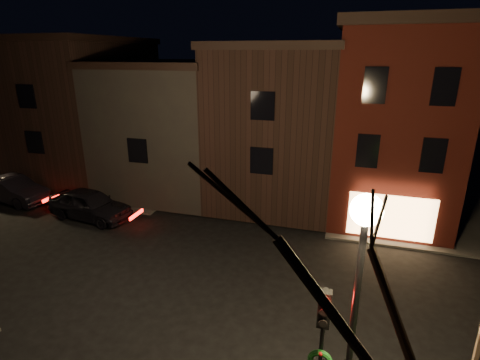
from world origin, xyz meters
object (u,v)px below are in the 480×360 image
object	(u,v)px
traffic_signal	(322,340)
parked_car_a	(90,204)
street_lamp_near	(360,264)
parked_car_b	(13,190)

from	to	relation	value
traffic_signal	parked_car_a	size ratio (longest dim) A/B	0.81
street_lamp_near	parked_car_b	size ratio (longest dim) A/B	1.31
street_lamp_near	parked_car_b	bearing A→B (deg)	153.14
traffic_signal	parked_car_b	world-z (taller)	traffic_signal
street_lamp_near	traffic_signal	distance (m)	2.49
parked_car_a	parked_car_b	xyz separation A→B (m)	(-6.23, 0.67, -0.03)
parked_car_a	parked_car_b	distance (m)	6.27
parked_car_b	traffic_signal	bearing A→B (deg)	-108.46
street_lamp_near	traffic_signal	size ratio (longest dim) A/B	1.60
traffic_signal	parked_car_a	world-z (taller)	traffic_signal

